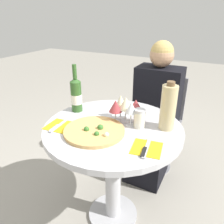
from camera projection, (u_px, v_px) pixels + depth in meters
ground_plane at (113, 214)px, 1.67m from camera, size 12.00×12.00×0.00m
dining_table at (113, 148)px, 1.41m from camera, size 0.85×0.85×0.77m
chair_behind_diner at (157, 124)px, 2.07m from camera, size 0.41×0.41×0.87m
seated_diner at (153, 120)px, 1.91m from camera, size 0.38×0.48×1.20m
pizza_large at (94, 131)px, 1.26m from camera, size 0.35×0.35×0.04m
wine_bottle at (76, 95)px, 1.49m from camera, size 0.08×0.08×0.33m
tall_carafe at (168, 107)px, 1.26m from camera, size 0.09×0.09×0.29m
sugar_shaker at (139, 118)px, 1.30m from camera, size 0.07×0.07×0.12m
wine_glass_back_left at (121, 101)px, 1.40m from camera, size 0.07×0.07×0.16m
wine_glass_front_left at (115, 106)px, 1.34m from camera, size 0.08×0.08×0.15m
wine_glass_front_right at (131, 108)px, 1.29m from camera, size 0.07×0.07×0.15m
wine_glass_center at (126, 104)px, 1.34m from camera, size 0.08×0.08×0.17m
wine_glass_back_right at (136, 105)px, 1.35m from camera, size 0.07×0.07×0.15m
place_setting_left at (59, 126)px, 1.33m from camera, size 0.16×0.19×0.01m
place_setting_right at (147, 148)px, 1.12m from camera, size 0.17×0.19×0.01m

